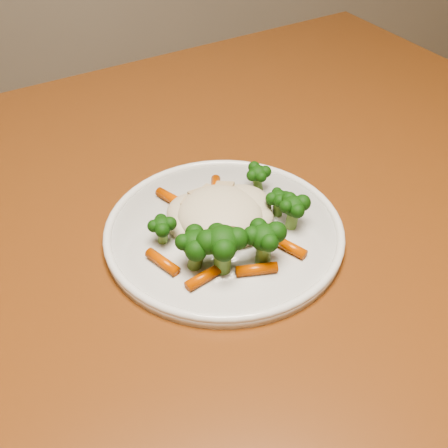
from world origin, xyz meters
name	(u,v)px	position (x,y,z in m)	size (l,w,h in m)	color
dining_table	(175,262)	(-0.25, 0.17, 0.66)	(1.45, 1.11, 0.75)	brown
plate	(224,233)	(-0.20, 0.10, 0.76)	(0.28, 0.28, 0.01)	silver
meal	(228,221)	(-0.20, 0.09, 0.78)	(0.20, 0.19, 0.05)	beige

